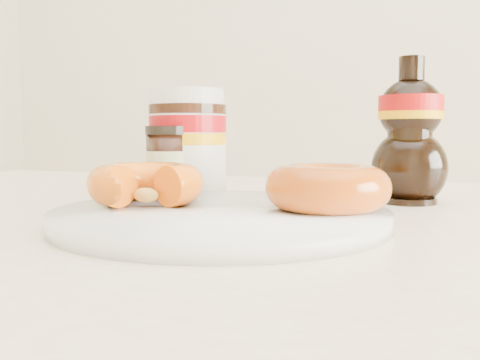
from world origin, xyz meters
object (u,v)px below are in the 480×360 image
(donut_whole, at_px, (328,187))
(nutella_jar, at_px, (188,140))
(syrup_bottle, at_px, (410,131))
(donut_bitten, at_px, (146,184))
(plate, at_px, (221,216))
(dining_table, at_px, (266,305))
(dark_jar, at_px, (169,165))

(donut_whole, relative_size, nutella_jar, 0.81)
(nutella_jar, distance_m, syrup_bottle, 0.26)
(donut_whole, distance_m, nutella_jar, 0.24)
(donut_bitten, bearing_deg, nutella_jar, 124.60)
(plate, bearing_deg, donut_bitten, 175.32)
(dining_table, bearing_deg, syrup_bottle, 52.84)
(plate, xyz_separation_m, donut_bitten, (-0.08, 0.01, 0.03))
(dining_table, height_order, nutella_jar, nutella_jar)
(donut_whole, height_order, nutella_jar, nutella_jar)
(dining_table, bearing_deg, dark_jar, 150.05)
(nutella_jar, xyz_separation_m, syrup_bottle, (0.25, 0.04, 0.01))
(dining_table, relative_size, plate, 4.84)
(donut_bitten, bearing_deg, syrup_bottle, 65.42)
(dining_table, distance_m, syrup_bottle, 0.26)
(dark_jar, bearing_deg, syrup_bottle, 16.03)
(nutella_jar, bearing_deg, plate, -56.69)
(donut_bitten, relative_size, syrup_bottle, 0.65)
(syrup_bottle, distance_m, dark_jar, 0.28)
(plate, distance_m, donut_bitten, 0.08)
(donut_bitten, distance_m, nutella_jar, 0.16)
(syrup_bottle, xyz_separation_m, dark_jar, (-0.26, -0.08, -0.04))
(dining_table, bearing_deg, plate, -118.78)
(donut_bitten, height_order, nutella_jar, nutella_jar)
(nutella_jar, height_order, syrup_bottle, syrup_bottle)
(nutella_jar, height_order, dark_jar, nutella_jar)
(plate, bearing_deg, dark_jar, 131.52)
(donut_bitten, xyz_separation_m, donut_whole, (0.16, 0.02, 0.00))
(donut_whole, bearing_deg, plate, -163.68)
(dining_table, distance_m, dark_jar, 0.21)
(nutella_jar, bearing_deg, dark_jar, -106.36)
(syrup_bottle, bearing_deg, dark_jar, -163.97)
(plate, relative_size, donut_bitten, 2.72)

